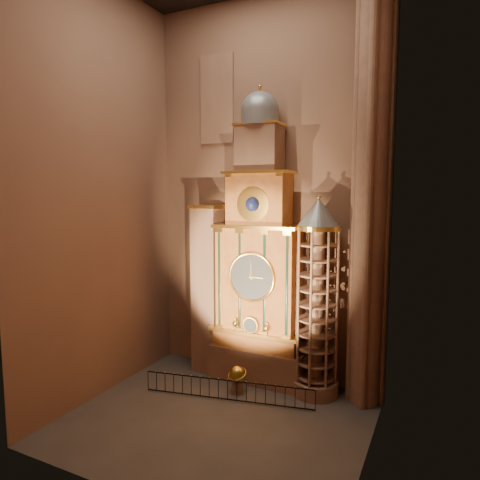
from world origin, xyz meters
The scene contains 11 objects.
floor centered at (0.00, 0.00, 0.00)m, with size 14.00×14.00×0.00m, color #383330.
wall_back centered at (0.00, 6.00, 11.00)m, with size 22.00×22.00×0.00m, color #8C644B.
wall_left centered at (-7.00, 0.00, 11.00)m, with size 22.00×22.00×0.00m, color #8C644B.
wall_right centered at (7.00, 0.00, 11.00)m, with size 22.00×22.00×0.00m, color #8C644B.
astronomical_clock centered at (0.00, 4.96, 6.68)m, with size 5.60×2.41×16.70m.
portrait_tower centered at (-3.40, 4.98, 5.15)m, with size 1.80×1.60×10.20m.
stair_turret centered at (3.50, 4.70, 5.27)m, with size 2.50×2.50×10.80m.
gothic_pier centered at (6.10, 5.00, 11.00)m, with size 2.04×2.04×22.00m.
stained_glass_window centered at (-3.20, 5.92, 16.50)m, with size 2.20×0.14×5.20m.
celestial_globe centered at (-0.36, 2.90, 0.90)m, with size 1.27×1.22×1.51m.
iron_railing centered at (-0.40, 1.84, 0.60)m, with size 8.97×1.88×1.10m.
Camera 1 is at (9.59, -17.16, 10.93)m, focal length 32.00 mm.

